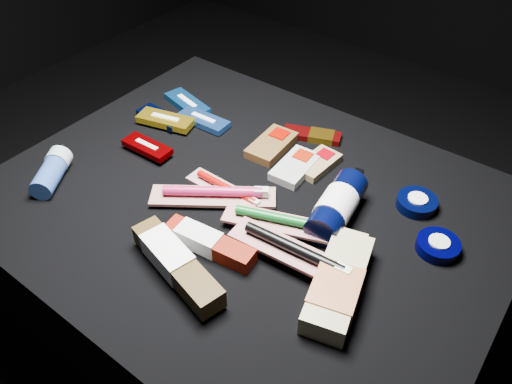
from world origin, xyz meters
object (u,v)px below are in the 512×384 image
Objects in this scene: bodywash_bottle at (338,285)px; toothpaste_carton_red at (206,242)px; deodorant_stick at (52,172)px; lotion_bottle at (337,206)px.

toothpaste_carton_red is at bearing 177.97° from bodywash_bottle.
deodorant_stick is 0.38m from toothpaste_carton_red.
bodywash_bottle reaches higher than toothpaste_carton_red.
toothpaste_carton_red is at bearing -25.14° from deodorant_stick.
lotion_bottle is 0.25m from toothpaste_carton_red.
lotion_bottle is at bearing -6.76° from deodorant_stick.
bodywash_bottle is 1.78× the size of deodorant_stick.
bodywash_bottle is at bearing -23.07° from deodorant_stick.
deodorant_stick is (-0.52, -0.25, -0.01)m from lotion_bottle.
bodywash_bottle is at bearing -67.18° from lotion_bottle.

